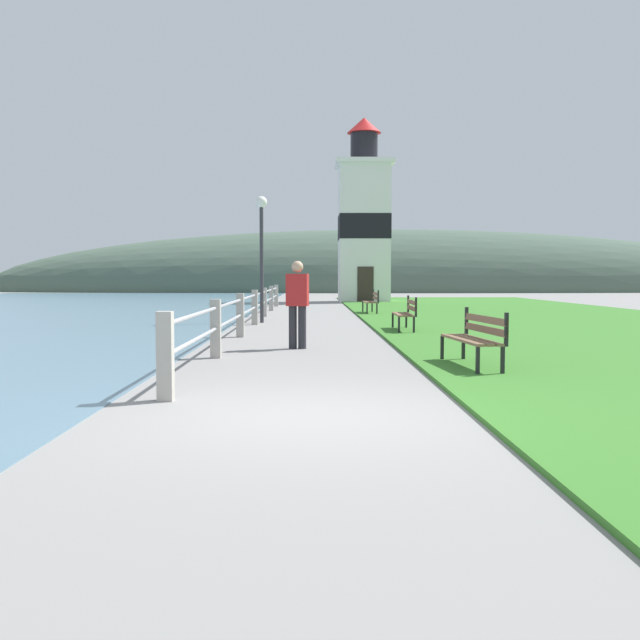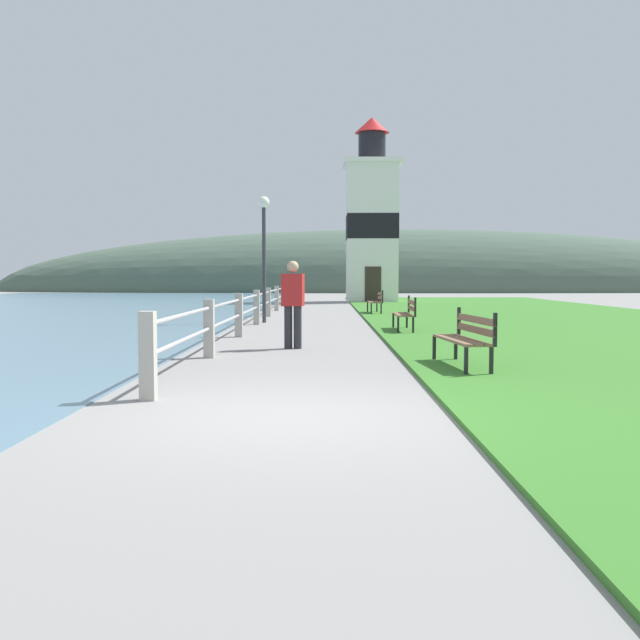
% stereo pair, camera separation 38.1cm
% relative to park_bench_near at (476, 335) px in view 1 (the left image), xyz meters
% --- Properties ---
extents(ground_plane, '(160.00, 160.00, 0.00)m').
position_rel_park_bench_near_xyz_m(ground_plane, '(-2.63, -3.76, -0.54)').
color(ground_plane, gray).
extents(grass_verge, '(12.00, 48.27, 0.06)m').
position_rel_park_bench_near_xyz_m(grass_verge, '(5.12, 12.33, -0.51)').
color(grass_verge, '#387528').
rests_on(grass_verge, ground_plane).
extents(seawall_railing, '(0.18, 26.53, 1.05)m').
position_rel_park_bench_near_xyz_m(seawall_railing, '(-4.29, 10.42, 0.07)').
color(seawall_railing, '#A8A399').
rests_on(seawall_railing, ground_plane).
extents(park_bench_near, '(0.65, 1.92, 0.94)m').
position_rel_park_bench_near_xyz_m(park_bench_near, '(0.00, 0.00, 0.00)').
color(park_bench_near, brown).
rests_on(park_bench_near, ground_plane).
extents(park_bench_midway, '(0.52, 1.81, 0.94)m').
position_rel_park_bench_near_xyz_m(park_bench_midway, '(-0.10, 7.45, -0.00)').
color(park_bench_midway, brown).
rests_on(park_bench_midway, ground_plane).
extents(park_bench_far, '(0.52, 1.62, 0.94)m').
position_rel_park_bench_near_xyz_m(park_bench_far, '(-0.24, 16.29, -0.00)').
color(park_bench_far, brown).
rests_on(park_bench_far, ground_plane).
extents(lighthouse, '(3.25, 3.25, 10.45)m').
position_rel_park_bench_near_xyz_m(lighthouse, '(0.42, 29.83, 3.98)').
color(lighthouse, white).
rests_on(lighthouse, ground_plane).
extents(person_strolling, '(0.47, 0.31, 1.77)m').
position_rel_park_bench_near_xyz_m(person_strolling, '(-2.86, 3.25, 0.42)').
color(person_strolling, '#28282D').
rests_on(person_strolling, ground_plane).
extents(lamp_post, '(0.36, 0.36, 3.96)m').
position_rel_park_bench_near_xyz_m(lamp_post, '(-4.14, 11.36, 2.20)').
color(lamp_post, '#333338').
rests_on(lamp_post, ground_plane).
extents(distant_hillside, '(80.00, 16.00, 12.00)m').
position_rel_park_bench_near_xyz_m(distant_hillside, '(5.37, 58.42, -0.54)').
color(distant_hillside, '#475B4C').
rests_on(distant_hillside, ground_plane).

